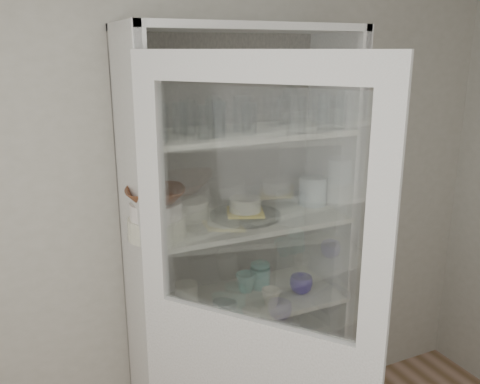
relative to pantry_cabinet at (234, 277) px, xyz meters
name	(u,v)px	position (x,y,z in m)	size (l,w,h in m)	color
wall_back	(182,202)	(-0.20, 0.16, 0.36)	(3.60, 0.02, 2.60)	#B3AF9F
pantry_cabinet	(234,277)	(0.00, 0.00, 0.00)	(1.00, 0.45, 2.10)	#BBB9B0
cupboard_door	(253,375)	(-0.22, -0.64, -0.07)	(0.59, 0.73, 2.00)	#BBB9B0
tumbler_0	(157,124)	(-0.41, -0.21, 0.79)	(0.07, 0.07, 0.14)	silver
tumbler_1	(217,119)	(-0.16, -0.18, 0.79)	(0.07, 0.07, 0.14)	silver
tumbler_2	(206,122)	(-0.21, -0.20, 0.79)	(0.07, 0.07, 0.13)	silver
tumbler_3	(249,119)	(-0.02, -0.18, 0.79)	(0.06, 0.06, 0.13)	silver
tumbler_4	(297,114)	(0.19, -0.23, 0.80)	(0.08, 0.08, 0.15)	silver
tumbler_5	(326,112)	(0.35, -0.20, 0.80)	(0.08, 0.08, 0.15)	silver
tumbler_6	(338,113)	(0.41, -0.20, 0.79)	(0.07, 0.07, 0.14)	silver
tumbler_7	(188,117)	(-0.24, -0.07, 0.79)	(0.07, 0.07, 0.14)	silver
tumbler_8	(180,118)	(-0.26, -0.05, 0.79)	(0.06, 0.06, 0.13)	silver
tumbler_9	(218,117)	(-0.11, -0.09, 0.79)	(0.07, 0.07, 0.13)	silver
tumbler_10	(242,113)	(-0.01, -0.09, 0.80)	(0.08, 0.08, 0.15)	silver
goblet_0	(159,115)	(-0.34, 0.00, 0.80)	(0.07, 0.07, 0.15)	silver
goblet_1	(214,110)	(-0.09, 0.03, 0.80)	(0.07, 0.07, 0.16)	silver
goblet_2	(284,107)	(0.26, 0.02, 0.80)	(0.07, 0.07, 0.16)	silver
goblet_3	(290,103)	(0.31, 0.04, 0.82)	(0.08, 0.08, 0.19)	silver
plate_stack_front	(157,227)	(-0.41, -0.14, 0.36)	(0.23, 0.23, 0.08)	silver
plate_stack_back	(188,209)	(-0.21, 0.04, 0.36)	(0.19, 0.19, 0.08)	silver
cream_bowl	(156,210)	(-0.41, -0.14, 0.44)	(0.21, 0.21, 0.06)	white
terracotta_bowl	(155,195)	(-0.41, -0.14, 0.50)	(0.24, 0.24, 0.06)	brown
glass_platter	(245,215)	(0.03, -0.06, 0.33)	(0.32, 0.32, 0.02)	silver
yellow_trivet	(245,212)	(0.03, -0.06, 0.34)	(0.16, 0.16, 0.01)	yellow
white_ramekin	(245,204)	(0.03, -0.06, 0.38)	(0.14, 0.14, 0.06)	silver
grey_bowl_stack	(313,191)	(0.41, -0.03, 0.39)	(0.13, 0.13, 0.14)	silver
mug_blue	(301,284)	(0.29, -0.14, -0.04)	(0.11, 0.11, 0.09)	navy
mug_teal	(246,282)	(0.06, -0.02, -0.03)	(0.10, 0.10, 0.09)	teal
mug_white	(271,297)	(0.10, -0.19, -0.04)	(0.09, 0.09, 0.08)	silver
teal_jar	(260,276)	(0.14, 0.00, -0.02)	(0.10, 0.10, 0.12)	teal
measuring_cups	(222,305)	(-0.12, -0.13, -0.06)	(0.09, 0.09, 0.04)	silver
white_canister	(187,296)	(-0.26, -0.05, -0.02)	(0.10, 0.10, 0.12)	silver
cream_dish	(234,371)	(-0.05, -0.10, -0.45)	(0.21, 0.21, 0.07)	white
tin_box	(295,351)	(0.31, -0.08, -0.45)	(0.21, 0.14, 0.06)	gray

